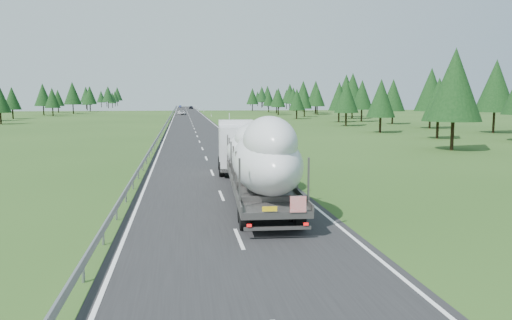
{
  "coord_description": "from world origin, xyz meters",
  "views": [
    {
      "loc": [
        -2.2,
        -19.45,
        5.68
      ],
      "look_at": [
        1.91,
        8.17,
        2.17
      ],
      "focal_mm": 35.0,
      "sensor_mm": 36.0,
      "label": 1
    }
  ],
  "objects": [
    {
      "name": "boat_truck",
      "position": [
        1.91,
        8.84,
        2.5
      ],
      "size": [
        3.76,
        21.11,
        4.86
      ],
      "color": "silver",
      "rests_on": "ground"
    },
    {
      "name": "distant_van",
      "position": [
        -2.22,
        147.05,
        0.74
      ],
      "size": [
        2.9,
        5.49,
        1.47
      ],
      "primitive_type": "imported",
      "rotation": [
        0.0,
        0.0,
        0.09
      ],
      "color": "silver",
      "rests_on": "ground"
    },
    {
      "name": "distant_car_blue",
      "position": [
        -2.97,
        264.44,
        0.64
      ],
      "size": [
        1.48,
        3.91,
        1.28
      ],
      "primitive_type": "imported",
      "rotation": [
        0.0,
        0.0,
        -0.03
      ],
      "color": "#1C254F",
      "rests_on": "ground"
    },
    {
      "name": "ground",
      "position": [
        0.0,
        0.0,
        0.0
      ],
      "size": [
        400.0,
        400.0,
        0.0
      ],
      "primitive_type": "plane",
      "color": "#254416",
      "rests_on": "ground"
    },
    {
      "name": "highway_sign",
      "position": [
        7.2,
        80.0,
        1.81
      ],
      "size": [
        0.08,
        0.9,
        2.6
      ],
      "color": "slate",
      "rests_on": "ground"
    },
    {
      "name": "tree_line_left",
      "position": [
        -43.82,
        141.64,
        6.95
      ],
      "size": [
        16.12,
        359.03,
        12.54
      ],
      "color": "black",
      "rests_on": "ground"
    },
    {
      "name": "tree_line_right",
      "position": [
        41.39,
        126.5,
        6.88
      ],
      "size": [
        27.74,
        357.9,
        12.43
      ],
      "color": "black",
      "rests_on": "ground"
    },
    {
      "name": "guardrail",
      "position": [
        -5.3,
        99.94,
        0.6
      ],
      "size": [
        0.1,
        400.0,
        0.76
      ],
      "color": "slate",
      "rests_on": "ground"
    },
    {
      "name": "road_surface",
      "position": [
        0.0,
        100.0,
        0.01
      ],
      "size": [
        10.0,
        400.0,
        0.02
      ],
      "primitive_type": "cube",
      "color": "black",
      "rests_on": "ground"
    },
    {
      "name": "distant_car_dark",
      "position": [
        2.42,
        230.44,
        0.8
      ],
      "size": [
        2.17,
        4.8,
        1.6
      ],
      "primitive_type": "imported",
      "rotation": [
        0.0,
        0.0,
        -0.06
      ],
      "color": "black",
      "rests_on": "ground"
    },
    {
      "name": "marker_posts",
      "position": [
        6.5,
        155.0,
        0.54
      ],
      "size": [
        0.13,
        350.08,
        1.0
      ],
      "color": "silver",
      "rests_on": "ground"
    }
  ]
}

